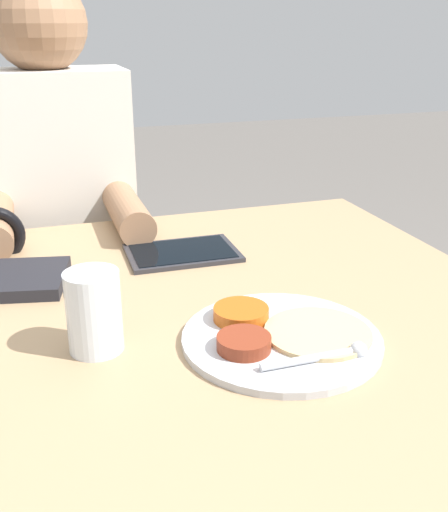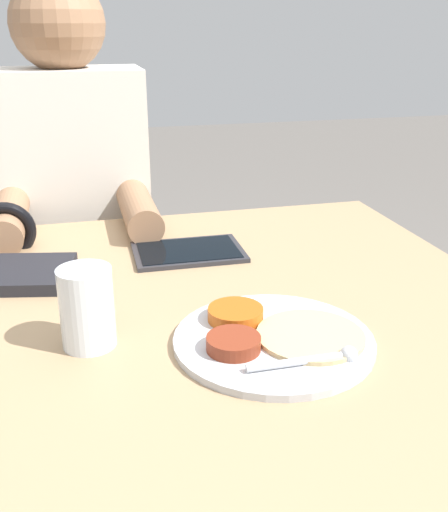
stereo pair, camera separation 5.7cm
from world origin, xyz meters
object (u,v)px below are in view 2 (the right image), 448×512
at_px(tablet_device, 188,252).
at_px(drinking_glass, 87,308).
at_px(person_diner, 79,256).
at_px(red_notebook, 19,275).
at_px(thali_tray, 272,338).

bearing_deg(tablet_device, drinking_glass, -123.02).
relative_size(tablet_device, person_diner, 0.17).
xyz_separation_m(person_diner, drinking_glass, (0.01, -0.68, 0.19)).
height_order(red_notebook, drinking_glass, drinking_glass).
bearing_deg(tablet_device, thali_tray, -82.96).
height_order(thali_tray, drinking_glass, drinking_glass).
xyz_separation_m(thali_tray, person_diner, (-0.24, 0.74, -0.14)).
bearing_deg(red_notebook, thali_tray, -42.09).
distance_m(red_notebook, tablet_device, 0.29).
xyz_separation_m(red_notebook, person_diner, (0.10, 0.44, -0.14)).
relative_size(red_notebook, person_diner, 0.16).
xyz_separation_m(red_notebook, tablet_device, (0.29, 0.04, -0.00)).
bearing_deg(person_diner, tablet_device, -63.65).
height_order(thali_tray, person_diner, person_diner).
bearing_deg(tablet_device, person_diner, 116.35).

